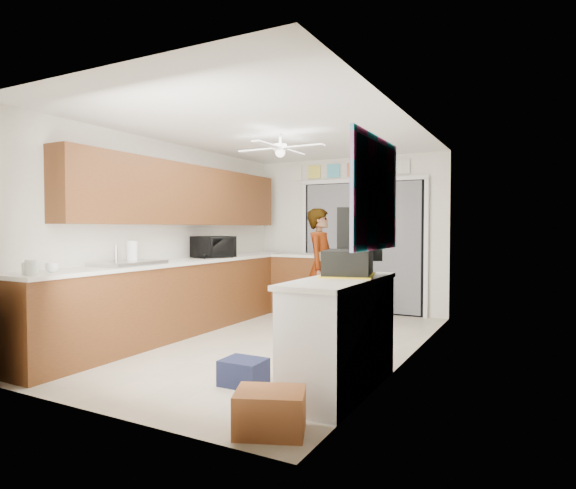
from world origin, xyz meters
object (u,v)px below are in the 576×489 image
at_px(microwave, 213,247).
at_px(cardboard_box, 270,412).
at_px(dog, 348,313).
at_px(cup, 52,267).
at_px(navy_crate, 244,372).
at_px(paper_towel_roll, 132,252).
at_px(man, 321,267).
at_px(suitcase, 348,263).

distance_m(microwave, cardboard_box, 3.84).
height_order(microwave, dog, microwave).
distance_m(cup, navy_crate, 2.07).
bearing_deg(paper_towel_roll, cup, -83.52).
height_order(cup, man, man).
bearing_deg(suitcase, microwave, 136.37).
relative_size(cup, dog, 0.23).
height_order(navy_crate, man, man).
xyz_separation_m(paper_towel_roll, man, (1.46, 2.09, -0.26)).
bearing_deg(man, microwave, 112.96).
xyz_separation_m(navy_crate, dog, (-0.07, 2.68, 0.09)).
bearing_deg(cup, microwave, 90.33).
xyz_separation_m(cup, suitcase, (2.57, 1.02, 0.07)).
height_order(microwave, suitcase, microwave).
bearing_deg(dog, cardboard_box, -73.72).
xyz_separation_m(cup, cardboard_box, (2.50, -0.22, -0.84)).
height_order(suitcase, navy_crate, suitcase).
distance_m(cardboard_box, man, 3.69).
height_order(cup, dog, cup).
height_order(paper_towel_roll, cardboard_box, paper_towel_roll).
relative_size(navy_crate, man, 0.22).
distance_m(microwave, man, 1.54).
bearing_deg(cardboard_box, dog, 102.58).
height_order(man, dog, man).
relative_size(suitcase, man, 0.32).
bearing_deg(cardboard_box, navy_crate, 133.27).
xyz_separation_m(microwave, man, (1.35, 0.69, -0.28)).
distance_m(suitcase, cardboard_box, 1.55).
distance_m(paper_towel_roll, suitcase, 2.70).
xyz_separation_m(microwave, cup, (0.01, -2.52, -0.10)).
relative_size(paper_towel_roll, navy_crate, 0.74).
relative_size(microwave, suitcase, 1.04).
distance_m(paper_towel_roll, man, 2.56).
xyz_separation_m(microwave, navy_crate, (1.82, -2.00, -0.98)).
bearing_deg(suitcase, cardboard_box, -106.83).
xyz_separation_m(cup, man, (1.33, 3.21, -0.17)).
xyz_separation_m(navy_crate, man, (-0.47, 2.70, 0.70)).
bearing_deg(cardboard_box, suitcase, 86.79).
bearing_deg(man, paper_towel_roll, 140.85).
xyz_separation_m(paper_towel_roll, dog, (1.87, 2.08, -0.87)).
bearing_deg(cup, navy_crate, 15.82).
bearing_deg(cup, suitcase, 21.66).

